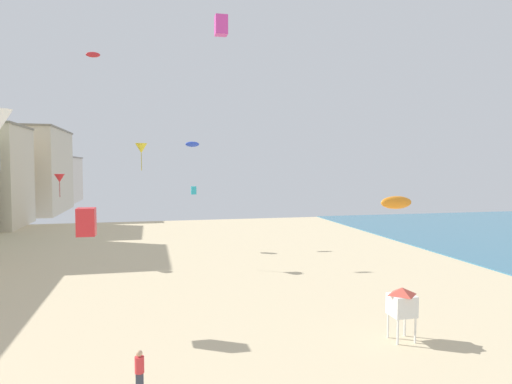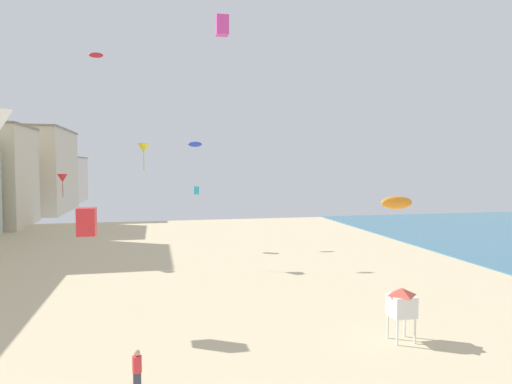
% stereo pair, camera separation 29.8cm
% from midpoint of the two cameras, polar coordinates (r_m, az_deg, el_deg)
% --- Properties ---
extents(boardwalk_hotel_distant, '(17.88, 21.37, 14.89)m').
position_cam_midpoint_polar(boardwalk_hotel_distant, '(91.96, -28.20, 2.34)').
color(boardwalk_hotel_distant, beige).
rests_on(boardwalk_hotel_distant, ground).
extents(boardwalk_hotel_furthest, '(15.73, 20.18, 10.38)m').
position_cam_midpoint_polar(boardwalk_hotel_furthest, '(113.52, -25.24, 1.38)').
color(boardwalk_hotel_furthest, silver).
rests_on(boardwalk_hotel_furthest, ground).
extents(kite_flyer, '(0.34, 0.34, 1.64)m').
position_cam_midpoint_polar(kite_flyer, '(18.42, -14.70, -20.50)').
color(kite_flyer, '#383D4C').
rests_on(kite_flyer, ground).
extents(lifeguard_stand, '(1.10, 1.10, 2.55)m').
position_cam_midpoint_polar(lifeguard_stand, '(23.45, 17.26, -12.90)').
color(lifeguard_stand, white).
rests_on(lifeguard_stand, ground).
extents(kite_blue_parafoil, '(1.45, 0.40, 0.56)m').
position_cam_midpoint_polar(kite_blue_parafoil, '(49.13, -8.06, 5.88)').
color(kite_blue_parafoil, blue).
extents(kite_red_parafoil, '(1.28, 0.36, 0.50)m').
position_cam_midpoint_polar(kite_red_parafoil, '(46.94, -19.71, 15.71)').
color(kite_red_parafoil, red).
extents(kite_cyan_box, '(0.51, 0.51, 0.80)m').
position_cam_midpoint_polar(kite_cyan_box, '(46.29, -7.91, 0.20)').
color(kite_cyan_box, '#2DB7CC').
extents(kite_red_box, '(0.90, 0.90, 1.41)m').
position_cam_midpoint_polar(kite_red_box, '(24.80, -20.60, -3.49)').
color(kite_red_box, red).
extents(kite_orange_parafoil, '(1.81, 0.50, 0.70)m').
position_cam_midpoint_polar(kite_orange_parafoil, '(26.03, 16.65, -1.26)').
color(kite_orange_parafoil, orange).
extents(kite_red_delta, '(0.86, 0.86, 1.96)m').
position_cam_midpoint_polar(kite_red_delta, '(42.26, -23.34, 1.58)').
color(kite_red_delta, red).
extents(kite_yellow_delta, '(1.02, 1.02, 2.32)m').
position_cam_midpoint_polar(kite_yellow_delta, '(40.68, -14.22, 5.27)').
color(kite_yellow_delta, yellow).
extents(kite_magenta_box, '(0.79, 0.79, 1.24)m').
position_cam_midpoint_polar(kite_magenta_box, '(31.73, -4.63, 19.86)').
color(kite_magenta_box, '#DB3D9E').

